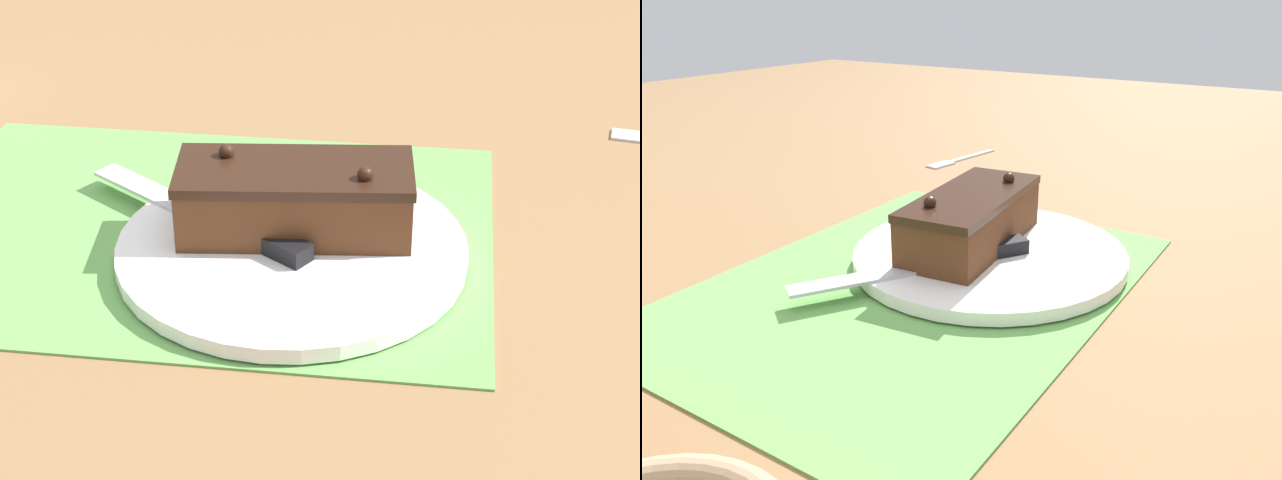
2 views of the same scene
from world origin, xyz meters
TOP-DOWN VIEW (x-y plane):
  - ground_plane at (0.00, 0.00)m, footprint 3.00×3.00m
  - placemat_woven at (0.00, 0.00)m, footprint 0.46×0.34m
  - cake_plate at (-0.08, 0.03)m, footprint 0.27×0.27m
  - chocolate_cake at (-0.08, 0.01)m, footprint 0.19×0.10m
  - serving_knife at (-0.03, 0.02)m, footprint 0.20×0.14m

SIDE VIEW (x-z plane):
  - ground_plane at x=0.00m, z-range 0.00..0.00m
  - placemat_woven at x=0.00m, z-range 0.00..0.00m
  - cake_plate at x=-0.08m, z-range 0.00..0.02m
  - serving_knife at x=-0.03m, z-range 0.01..0.03m
  - chocolate_cake at x=-0.08m, z-range 0.01..0.07m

